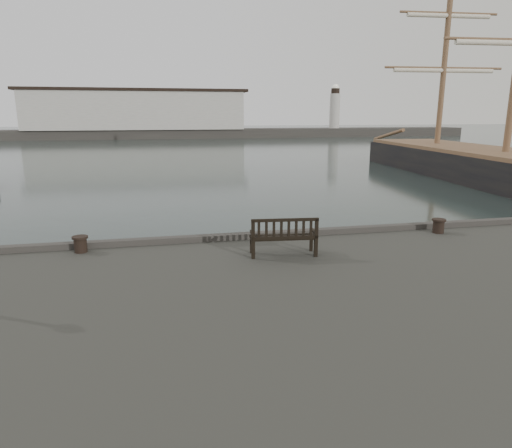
{
  "coord_description": "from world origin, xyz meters",
  "views": [
    {
      "loc": [
        -4.33,
        -13.71,
        5.38
      ],
      "look_at": [
        -1.45,
        -0.5,
        2.1
      ],
      "focal_mm": 32.0,
      "sensor_mm": 36.0,
      "label": 1
    }
  ],
  "objects_px": {
    "bollard_left": "(80,244)",
    "tall_ship_main": "(503,175)",
    "bollard_right": "(438,226)",
    "bench": "(283,243)"
  },
  "relations": [
    {
      "from": "bollard_right",
      "to": "tall_ship_main",
      "type": "xyz_separation_m",
      "value": [
        17.59,
        17.81,
        -1.08
      ]
    },
    {
      "from": "bollard_right",
      "to": "bench",
      "type": "bearing_deg",
      "value": -167.54
    },
    {
      "from": "bollard_left",
      "to": "tall_ship_main",
      "type": "relative_size",
      "value": 0.01
    },
    {
      "from": "bollard_left",
      "to": "bollard_right",
      "type": "xyz_separation_m",
      "value": [
        11.16,
        -0.24,
        0.0
      ]
    },
    {
      "from": "bench",
      "to": "tall_ship_main",
      "type": "relative_size",
      "value": 0.05
    },
    {
      "from": "bench",
      "to": "bollard_left",
      "type": "bearing_deg",
      "value": 170.91
    },
    {
      "from": "bollard_right",
      "to": "tall_ship_main",
      "type": "distance_m",
      "value": 25.05
    },
    {
      "from": "bollard_left",
      "to": "bench",
      "type": "bearing_deg",
      "value": -15.0
    },
    {
      "from": "bench",
      "to": "bollard_right",
      "type": "bearing_deg",
      "value": 18.37
    },
    {
      "from": "bollard_right",
      "to": "tall_ship_main",
      "type": "relative_size",
      "value": 0.01
    }
  ]
}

